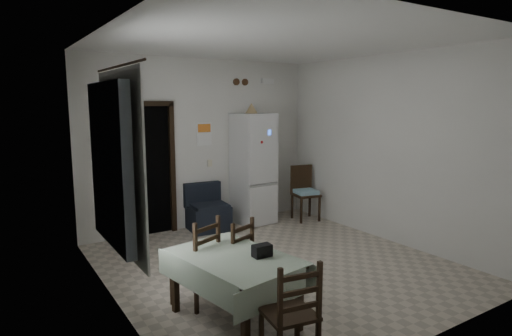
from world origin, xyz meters
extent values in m
plane|color=#B0A390|center=(0.00, 0.00, 0.00)|extent=(4.50, 4.50, 0.00)
cube|color=black|center=(-1.05, 2.46, 1.05)|extent=(0.90, 0.45, 2.10)
cube|color=black|center=(-1.54, 2.22, 1.05)|extent=(0.08, 0.10, 2.18)
cube|color=black|center=(-0.56, 2.22, 1.05)|extent=(0.08, 0.10, 2.18)
cube|color=black|center=(-1.05, 2.22, 2.14)|extent=(1.06, 0.10, 0.08)
cube|color=silver|center=(-2.15, -0.20, 1.55)|extent=(0.10, 1.20, 1.60)
cube|color=silver|center=(-2.04, -0.20, 1.55)|extent=(0.02, 1.45, 1.85)
cylinder|color=black|center=(-2.03, -0.20, 2.50)|extent=(0.02, 1.60, 0.02)
cube|color=white|center=(0.05, 2.24, 1.62)|extent=(0.28, 0.02, 0.40)
cube|color=orange|center=(0.05, 2.23, 1.72)|extent=(0.24, 0.01, 0.14)
cube|color=beige|center=(0.15, 2.24, 1.10)|extent=(0.08, 0.02, 0.12)
cylinder|color=#503520|center=(0.70, 2.23, 2.52)|extent=(0.12, 0.03, 0.12)
cylinder|color=#503520|center=(0.88, 2.23, 2.52)|extent=(0.12, 0.03, 0.12)
cube|color=white|center=(1.35, 2.21, 2.55)|extent=(0.25, 0.07, 0.09)
cone|color=tan|center=(0.84, 1.95, 2.06)|extent=(0.23, 0.23, 0.18)
cube|color=black|center=(-0.99, -1.15, 0.73)|extent=(0.19, 0.12, 0.12)
camera|label=1|loc=(-3.19, -4.46, 2.15)|focal=30.00mm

